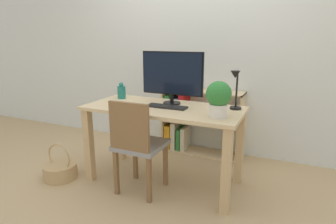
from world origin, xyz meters
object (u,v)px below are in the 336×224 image
Objects in this scene: keyboard at (167,107)px; chair at (137,143)px; vase at (121,92)px; potted_plant at (219,97)px; basket at (60,170)px; bookshelf at (187,122)px; desk_lamp at (236,86)px; monitor at (172,75)px.

chair is (-0.15, -0.27, -0.28)m from keyboard.
potted_plant is at bearing -15.04° from vase.
keyboard is 1.02× the size of basket.
basket is (-0.89, -1.19, -0.28)m from bookshelf.
desk_lamp reaches higher than potted_plant.
basket is (-0.41, -0.52, -0.73)m from vase.
vase is at bearing 178.44° from monitor.
keyboard is 0.62m from vase.
keyboard is 1.06× the size of desk_lamp.
monitor is 1.45m from basket.
monitor is 0.95m from bookshelf.
keyboard is 0.43× the size of chair.
potted_plant is 1.72m from basket.
chair is at bearing -92.28° from bookshelf.
monitor is 1.75× the size of desk_lamp.
vase is (-0.59, 0.17, 0.06)m from keyboard.
monitor reaches higher than chair.
vase is at bearing 51.89° from basket.
potted_plant reaches higher than bookshelf.
potted_plant reaches higher than keyboard.
desk_lamp is at bearing 21.22° from chair.
chair is (0.44, -0.44, -0.34)m from vase.
desk_lamp is 1.21× the size of potted_plant.
keyboard is 0.93m from bookshelf.
desk_lamp is 1.14m from bookshelf.
desk_lamp reaches higher than bookshelf.
desk_lamp is 0.28m from potted_plant.
vase is 1.17m from desk_lamp.
potted_plant is at bearing -13.95° from keyboard.
desk_lamp is 1.86m from basket.
chair is 0.91× the size of bookshelf.
vase is 0.94m from bookshelf.
desk_lamp is 0.40× the size of chair.
bookshelf is (-0.68, 0.70, -0.59)m from desk_lamp.
basket is at bearing -171.32° from potted_plant.
bookshelf is at bearing 53.12° from basket.
bookshelf is at bearing 122.41° from potted_plant.
bookshelf is (0.04, 1.11, -0.11)m from chair.
monitor is 0.71× the size of chair.
chair is (-0.14, -0.43, -0.55)m from monitor.
chair is at bearing -45.35° from vase.
vase reaches higher than bookshelf.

